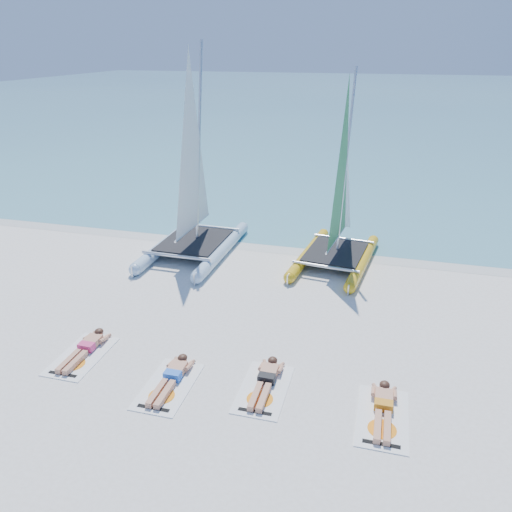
{
  "coord_description": "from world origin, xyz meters",
  "views": [
    {
      "loc": [
        4.21,
        -11.11,
        6.87
      ],
      "look_at": [
        0.93,
        1.2,
        1.42
      ],
      "focal_mm": 35.0,
      "sensor_mm": 36.0,
      "label": 1
    }
  ],
  "objects_px": {
    "towel_c": "(264,389)",
    "sunbather_d": "(383,407)",
    "catamaran_blue": "(193,192)",
    "sunbather_b": "(172,377)",
    "catamaran_yellow": "(342,201)",
    "towel_d": "(383,417)",
    "towel_b": "(169,386)",
    "towel_a": "(82,356)",
    "sunbather_c": "(266,380)",
    "sunbather_a": "(86,348)"
  },
  "relations": [
    {
      "from": "towel_a",
      "to": "sunbather_c",
      "type": "relative_size",
      "value": 1.07
    },
    {
      "from": "towel_a",
      "to": "sunbather_b",
      "type": "distance_m",
      "value": 2.49
    },
    {
      "from": "sunbather_c",
      "to": "towel_d",
      "type": "xyz_separation_m",
      "value": [
        2.5,
        -0.44,
        -0.11
      ]
    },
    {
      "from": "catamaran_yellow",
      "to": "sunbather_b",
      "type": "bearing_deg",
      "value": -102.49
    },
    {
      "from": "sunbather_a",
      "to": "towel_d",
      "type": "relative_size",
      "value": 0.93
    },
    {
      "from": "sunbather_d",
      "to": "sunbather_a",
      "type": "bearing_deg",
      "value": 177.3
    },
    {
      "from": "sunbather_a",
      "to": "sunbather_b",
      "type": "distance_m",
      "value": 2.52
    },
    {
      "from": "towel_d",
      "to": "sunbather_b",
      "type": "bearing_deg",
      "value": 179.88
    },
    {
      "from": "sunbather_c",
      "to": "towel_d",
      "type": "distance_m",
      "value": 2.54
    },
    {
      "from": "towel_d",
      "to": "catamaran_yellow",
      "type": "bearing_deg",
      "value": 102.58
    },
    {
      "from": "catamaran_yellow",
      "to": "sunbather_d",
      "type": "bearing_deg",
      "value": -70.31
    },
    {
      "from": "sunbather_a",
      "to": "towel_b",
      "type": "distance_m",
      "value": 2.57
    },
    {
      "from": "sunbather_a",
      "to": "sunbather_d",
      "type": "height_order",
      "value": "same"
    },
    {
      "from": "catamaran_blue",
      "to": "towel_a",
      "type": "bearing_deg",
      "value": -90.69
    },
    {
      "from": "catamaran_blue",
      "to": "towel_d",
      "type": "height_order",
      "value": "catamaran_blue"
    },
    {
      "from": "sunbather_a",
      "to": "towel_c",
      "type": "relative_size",
      "value": 0.93
    },
    {
      "from": "catamaran_blue",
      "to": "sunbather_b",
      "type": "height_order",
      "value": "catamaran_blue"
    },
    {
      "from": "towel_b",
      "to": "sunbather_b",
      "type": "bearing_deg",
      "value": 90.0
    },
    {
      "from": "sunbather_c",
      "to": "sunbather_d",
      "type": "height_order",
      "value": "same"
    },
    {
      "from": "catamaran_yellow",
      "to": "sunbather_b",
      "type": "distance_m",
      "value": 8.58
    },
    {
      "from": "catamaran_yellow",
      "to": "sunbather_b",
      "type": "height_order",
      "value": "catamaran_yellow"
    },
    {
      "from": "sunbather_b",
      "to": "towel_c",
      "type": "relative_size",
      "value": 0.93
    },
    {
      "from": "sunbather_c",
      "to": "catamaran_yellow",
      "type": "bearing_deg",
      "value": 84.37
    },
    {
      "from": "towel_a",
      "to": "sunbather_a",
      "type": "relative_size",
      "value": 1.07
    },
    {
      "from": "catamaran_blue",
      "to": "catamaran_yellow",
      "type": "distance_m",
      "value": 5.05
    },
    {
      "from": "catamaran_blue",
      "to": "sunbather_b",
      "type": "relative_size",
      "value": 4.19
    },
    {
      "from": "catamaran_blue",
      "to": "sunbather_c",
      "type": "xyz_separation_m",
      "value": [
        4.27,
        -6.76,
        -2.04
      ]
    },
    {
      "from": "sunbather_a",
      "to": "sunbather_c",
      "type": "distance_m",
      "value": 4.5
    },
    {
      "from": "sunbather_c",
      "to": "sunbather_b",
      "type": "bearing_deg",
      "value": -167.98
    },
    {
      "from": "catamaran_blue",
      "to": "towel_b",
      "type": "xyz_separation_m",
      "value": [
        2.24,
        -7.38,
        -2.15
      ]
    },
    {
      "from": "towel_a",
      "to": "sunbather_d",
      "type": "distance_m",
      "value": 7.0
    },
    {
      "from": "sunbather_a",
      "to": "towel_d",
      "type": "bearing_deg",
      "value": -4.27
    },
    {
      "from": "sunbather_a",
      "to": "catamaran_yellow",
      "type": "bearing_deg",
      "value": 54.67
    },
    {
      "from": "towel_c",
      "to": "sunbather_d",
      "type": "height_order",
      "value": "sunbather_d"
    },
    {
      "from": "catamaran_blue",
      "to": "towel_b",
      "type": "distance_m",
      "value": 8.0
    },
    {
      "from": "catamaran_blue",
      "to": "towel_b",
      "type": "height_order",
      "value": "catamaran_blue"
    },
    {
      "from": "towel_b",
      "to": "sunbather_c",
      "type": "distance_m",
      "value": 2.13
    },
    {
      "from": "sunbather_c",
      "to": "towel_d",
      "type": "bearing_deg",
      "value": -10.01
    },
    {
      "from": "sunbather_b",
      "to": "sunbather_d",
      "type": "xyz_separation_m",
      "value": [
        4.53,
        0.18,
        0.0
      ]
    },
    {
      "from": "towel_c",
      "to": "towel_d",
      "type": "height_order",
      "value": "same"
    },
    {
      "from": "sunbather_a",
      "to": "sunbather_c",
      "type": "bearing_deg",
      "value": -1.03
    },
    {
      "from": "sunbather_d",
      "to": "towel_b",
      "type": "bearing_deg",
      "value": -175.27
    },
    {
      "from": "sunbather_b",
      "to": "sunbather_c",
      "type": "relative_size",
      "value": 1.0
    },
    {
      "from": "sunbather_b",
      "to": "towel_d",
      "type": "distance_m",
      "value": 4.53
    },
    {
      "from": "catamaran_yellow",
      "to": "towel_d",
      "type": "height_order",
      "value": "catamaran_yellow"
    },
    {
      "from": "towel_a",
      "to": "sunbather_b",
      "type": "bearing_deg",
      "value": -7.4
    },
    {
      "from": "catamaran_blue",
      "to": "towel_c",
      "type": "bearing_deg",
      "value": -57.2
    },
    {
      "from": "towel_d",
      "to": "towel_c",
      "type": "bearing_deg",
      "value": 174.3
    },
    {
      "from": "towel_b",
      "to": "catamaran_yellow",
      "type": "bearing_deg",
      "value": 71.13
    },
    {
      "from": "towel_b",
      "to": "sunbather_c",
      "type": "relative_size",
      "value": 1.07
    }
  ]
}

